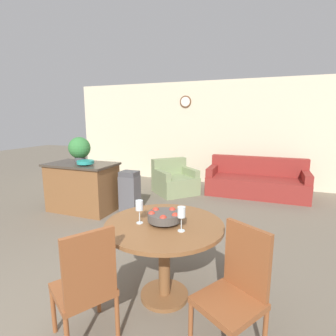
{
  "coord_description": "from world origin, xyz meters",
  "views": [
    {
      "loc": [
        1.48,
        -1.2,
        1.75
      ],
      "look_at": [
        0.03,
        2.57,
        0.97
      ],
      "focal_mm": 28.0,
      "sensor_mm": 36.0,
      "label": 1
    }
  ],
  "objects_px": {
    "wine_glass_left": "(139,206)",
    "wine_glass_right": "(181,213)",
    "dining_chair_near_right": "(236,287)",
    "teal_bowl": "(85,162)",
    "armchair": "(174,181)",
    "dining_chair_near_left": "(86,283)",
    "potted_plant": "(80,148)",
    "dining_table": "(164,241)",
    "kitchen_island": "(83,187)",
    "trash_bin": "(130,192)",
    "fruit_bowl": "(164,216)",
    "couch": "(256,182)"
  },
  "relations": [
    {
      "from": "dining_table",
      "to": "wine_glass_right",
      "type": "height_order",
      "value": "wine_glass_right"
    },
    {
      "from": "wine_glass_left",
      "to": "wine_glass_right",
      "type": "xyz_separation_m",
      "value": [
        0.42,
        -0.03,
        0.0
      ]
    },
    {
      "from": "wine_glass_right",
      "to": "couch",
      "type": "height_order",
      "value": "wine_glass_right"
    },
    {
      "from": "kitchen_island",
      "to": "armchair",
      "type": "distance_m",
      "value": 2.15
    },
    {
      "from": "dining_chair_near_left",
      "to": "kitchen_island",
      "type": "relative_size",
      "value": 0.76
    },
    {
      "from": "wine_glass_left",
      "to": "potted_plant",
      "type": "distance_m",
      "value": 3.06
    },
    {
      "from": "wine_glass_left",
      "to": "couch",
      "type": "height_order",
      "value": "wine_glass_left"
    },
    {
      "from": "teal_bowl",
      "to": "fruit_bowl",
      "type": "bearing_deg",
      "value": -37.04
    },
    {
      "from": "dining_chair_near_right",
      "to": "wine_glass_right",
      "type": "height_order",
      "value": "wine_glass_right"
    },
    {
      "from": "fruit_bowl",
      "to": "couch",
      "type": "xyz_separation_m",
      "value": [
        0.67,
        4.04,
        -0.56
      ]
    },
    {
      "from": "kitchen_island",
      "to": "couch",
      "type": "height_order",
      "value": "kitchen_island"
    },
    {
      "from": "kitchen_island",
      "to": "potted_plant",
      "type": "relative_size",
      "value": 2.68
    },
    {
      "from": "armchair",
      "to": "teal_bowl",
      "type": "bearing_deg",
      "value": -166.44
    },
    {
      "from": "trash_bin",
      "to": "teal_bowl",
      "type": "bearing_deg",
      "value": -153.3
    },
    {
      "from": "teal_bowl",
      "to": "couch",
      "type": "xyz_separation_m",
      "value": [
        2.86,
        2.39,
        -0.67
      ]
    },
    {
      "from": "dining_chair_near_right",
      "to": "dining_table",
      "type": "bearing_deg",
      "value": 5.86
    },
    {
      "from": "dining_table",
      "to": "fruit_bowl",
      "type": "distance_m",
      "value": 0.25
    },
    {
      "from": "fruit_bowl",
      "to": "armchair",
      "type": "relative_size",
      "value": 0.26
    },
    {
      "from": "potted_plant",
      "to": "dining_table",
      "type": "bearing_deg",
      "value": -37.24
    },
    {
      "from": "fruit_bowl",
      "to": "potted_plant",
      "type": "height_order",
      "value": "potted_plant"
    },
    {
      "from": "dining_chair_near_right",
      "to": "couch",
      "type": "bearing_deg",
      "value": -57.3
    },
    {
      "from": "fruit_bowl",
      "to": "armchair",
      "type": "height_order",
      "value": "fruit_bowl"
    },
    {
      "from": "dining_chair_near_right",
      "to": "teal_bowl",
      "type": "height_order",
      "value": "teal_bowl"
    },
    {
      "from": "wine_glass_right",
      "to": "dining_chair_near_left",
      "type": "bearing_deg",
      "value": -132.57
    },
    {
      "from": "fruit_bowl",
      "to": "kitchen_island",
      "type": "height_order",
      "value": "kitchen_island"
    },
    {
      "from": "wine_glass_left",
      "to": "wine_glass_right",
      "type": "relative_size",
      "value": 1.0
    },
    {
      "from": "dining_chair_near_left",
      "to": "couch",
      "type": "bearing_deg",
      "value": 19.97
    },
    {
      "from": "dining_chair_near_right",
      "to": "fruit_bowl",
      "type": "xyz_separation_m",
      "value": [
        -0.72,
        0.35,
        0.32
      ]
    },
    {
      "from": "kitchen_island",
      "to": "couch",
      "type": "bearing_deg",
      "value": 36.67
    },
    {
      "from": "dining_chair_near_left",
      "to": "wine_glass_right",
      "type": "distance_m",
      "value": 0.92
    },
    {
      "from": "trash_bin",
      "to": "couch",
      "type": "xyz_separation_m",
      "value": [
        2.17,
        2.04,
        -0.1
      ]
    },
    {
      "from": "potted_plant",
      "to": "teal_bowl",
      "type": "bearing_deg",
      "value": -38.64
    },
    {
      "from": "fruit_bowl",
      "to": "couch",
      "type": "distance_m",
      "value": 4.13
    },
    {
      "from": "trash_bin",
      "to": "couch",
      "type": "relative_size",
      "value": 0.36
    },
    {
      "from": "armchair",
      "to": "kitchen_island",
      "type": "bearing_deg",
      "value": -172.43
    },
    {
      "from": "dining_chair_near_right",
      "to": "armchair",
      "type": "bearing_deg",
      "value": -32.18
    },
    {
      "from": "wine_glass_left",
      "to": "kitchen_island",
      "type": "bearing_deg",
      "value": 139.53
    },
    {
      "from": "dining_chair_near_left",
      "to": "dining_chair_near_right",
      "type": "bearing_deg",
      "value": -39.14
    },
    {
      "from": "trash_bin",
      "to": "kitchen_island",
      "type": "bearing_deg",
      "value": -165.2
    },
    {
      "from": "teal_bowl",
      "to": "trash_bin",
      "type": "bearing_deg",
      "value": 26.7
    },
    {
      "from": "trash_bin",
      "to": "dining_chair_near_left",
      "type": "bearing_deg",
      "value": -67.16
    },
    {
      "from": "wine_glass_left",
      "to": "wine_glass_right",
      "type": "height_order",
      "value": "same"
    },
    {
      "from": "wine_glass_left",
      "to": "wine_glass_right",
      "type": "distance_m",
      "value": 0.42
    },
    {
      "from": "kitchen_island",
      "to": "potted_plant",
      "type": "distance_m",
      "value": 0.74
    },
    {
      "from": "couch",
      "to": "potted_plant",
      "type": "bearing_deg",
      "value": -146.24
    },
    {
      "from": "fruit_bowl",
      "to": "wine_glass_left",
      "type": "relative_size",
      "value": 1.41
    },
    {
      "from": "fruit_bowl",
      "to": "trash_bin",
      "type": "height_order",
      "value": "fruit_bowl"
    },
    {
      "from": "dining_chair_near_left",
      "to": "wine_glass_right",
      "type": "bearing_deg",
      "value": -10.45
    },
    {
      "from": "dining_table",
      "to": "teal_bowl",
      "type": "height_order",
      "value": "teal_bowl"
    },
    {
      "from": "couch",
      "to": "trash_bin",
      "type": "bearing_deg",
      "value": -136.59
    }
  ]
}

